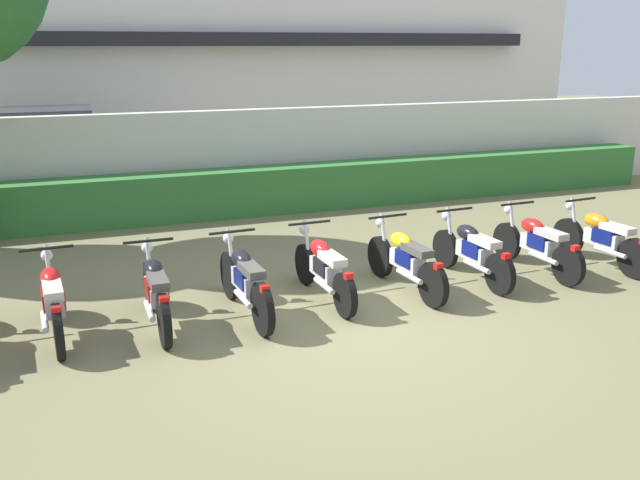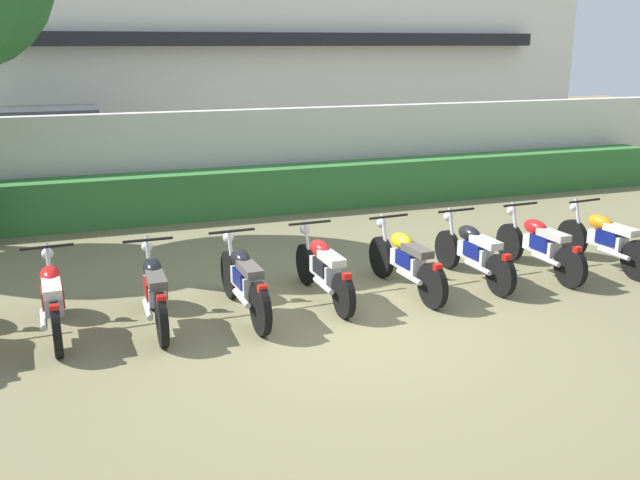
{
  "view_description": "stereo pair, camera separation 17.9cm",
  "coord_description": "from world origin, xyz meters",
  "px_view_note": "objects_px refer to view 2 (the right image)",
  "views": [
    {
      "loc": [
        -3.08,
        -7.01,
        3.25
      ],
      "look_at": [
        0.0,
        1.19,
        0.75
      ],
      "focal_mm": 38.6,
      "sensor_mm": 36.0,
      "label": 1
    },
    {
      "loc": [
        -2.91,
        -7.07,
        3.25
      ],
      "look_at": [
        0.0,
        1.19,
        0.75
      ],
      "focal_mm": 38.6,
      "sensor_mm": 36.0,
      "label": 2
    }
  ],
  "objects_px": {
    "motorcycle_in_row_2": "(155,290)",
    "motorcycle_in_row_5": "(406,260)",
    "motorcycle_in_row_8": "(605,239)",
    "motorcycle_in_row_6": "(473,251)",
    "parked_car": "(46,151)",
    "motorcycle_in_row_1": "(53,298)",
    "motorcycle_in_row_4": "(323,268)",
    "motorcycle_in_row_3": "(244,280)",
    "motorcycle_in_row_7": "(540,244)"
  },
  "relations": [
    {
      "from": "motorcycle_in_row_2",
      "to": "motorcycle_in_row_5",
      "type": "xyz_separation_m",
      "value": [
        3.33,
        0.08,
        -0.01
      ]
    },
    {
      "from": "motorcycle_in_row_8",
      "to": "motorcycle_in_row_5",
      "type": "bearing_deg",
      "value": 83.8
    },
    {
      "from": "motorcycle_in_row_6",
      "to": "motorcycle_in_row_8",
      "type": "height_order",
      "value": "motorcycle_in_row_8"
    },
    {
      "from": "parked_car",
      "to": "motorcycle_in_row_6",
      "type": "xyz_separation_m",
      "value": [
        5.81,
        -8.48,
        -0.5
      ]
    },
    {
      "from": "motorcycle_in_row_2",
      "to": "motorcycle_in_row_8",
      "type": "height_order",
      "value": "motorcycle_in_row_2"
    },
    {
      "from": "motorcycle_in_row_1",
      "to": "motorcycle_in_row_2",
      "type": "distance_m",
      "value": 1.14
    },
    {
      "from": "motorcycle_in_row_1",
      "to": "motorcycle_in_row_8",
      "type": "bearing_deg",
      "value": -93.96
    },
    {
      "from": "motorcycle_in_row_2",
      "to": "motorcycle_in_row_4",
      "type": "height_order",
      "value": "motorcycle_in_row_2"
    },
    {
      "from": "motorcycle_in_row_3",
      "to": "motorcycle_in_row_4",
      "type": "height_order",
      "value": "motorcycle_in_row_3"
    },
    {
      "from": "motorcycle_in_row_8",
      "to": "motorcycle_in_row_3",
      "type": "bearing_deg",
      "value": 85.19
    },
    {
      "from": "motorcycle_in_row_1",
      "to": "motorcycle_in_row_6",
      "type": "distance_m",
      "value": 5.55
    },
    {
      "from": "motorcycle_in_row_5",
      "to": "motorcycle_in_row_6",
      "type": "bearing_deg",
      "value": -90.93
    },
    {
      "from": "motorcycle_in_row_1",
      "to": "motorcycle_in_row_3",
      "type": "bearing_deg",
      "value": -96.48
    },
    {
      "from": "motorcycle_in_row_3",
      "to": "motorcycle_in_row_7",
      "type": "relative_size",
      "value": 1.01
    },
    {
      "from": "parked_car",
      "to": "motorcycle_in_row_1",
      "type": "xyz_separation_m",
      "value": [
        0.26,
        -8.52,
        -0.49
      ]
    },
    {
      "from": "motorcycle_in_row_5",
      "to": "motorcycle_in_row_4",
      "type": "bearing_deg",
      "value": 81.42
    },
    {
      "from": "motorcycle_in_row_2",
      "to": "motorcycle_in_row_3",
      "type": "distance_m",
      "value": 1.08
    },
    {
      "from": "motorcycle_in_row_4",
      "to": "motorcycle_in_row_2",
      "type": "bearing_deg",
      "value": 92.19
    },
    {
      "from": "motorcycle_in_row_7",
      "to": "motorcycle_in_row_2",
      "type": "bearing_deg",
      "value": 88.57
    },
    {
      "from": "motorcycle_in_row_1",
      "to": "motorcycle_in_row_8",
      "type": "distance_m",
      "value": 7.74
    },
    {
      "from": "parked_car",
      "to": "motorcycle_in_row_6",
      "type": "relative_size",
      "value": 2.42
    },
    {
      "from": "motorcycle_in_row_6",
      "to": "motorcycle_in_row_3",
      "type": "bearing_deg",
      "value": 89.86
    },
    {
      "from": "motorcycle_in_row_4",
      "to": "motorcycle_in_row_7",
      "type": "relative_size",
      "value": 1.0
    },
    {
      "from": "motorcycle_in_row_1",
      "to": "motorcycle_in_row_2",
      "type": "relative_size",
      "value": 1.0
    },
    {
      "from": "parked_car",
      "to": "motorcycle_in_row_2",
      "type": "height_order",
      "value": "parked_car"
    },
    {
      "from": "parked_car",
      "to": "motorcycle_in_row_7",
      "type": "distance_m",
      "value": 10.96
    },
    {
      "from": "parked_car",
      "to": "motorcycle_in_row_1",
      "type": "distance_m",
      "value": 8.54
    },
    {
      "from": "motorcycle_in_row_3",
      "to": "motorcycle_in_row_4",
      "type": "bearing_deg",
      "value": -83.95
    },
    {
      "from": "motorcycle_in_row_2",
      "to": "motorcycle_in_row_5",
      "type": "relative_size",
      "value": 0.95
    },
    {
      "from": "motorcycle_in_row_2",
      "to": "motorcycle_in_row_4",
      "type": "relative_size",
      "value": 0.96
    },
    {
      "from": "motorcycle_in_row_7",
      "to": "motorcycle_in_row_8",
      "type": "height_order",
      "value": "motorcycle_in_row_8"
    },
    {
      "from": "parked_car",
      "to": "motorcycle_in_row_1",
      "type": "bearing_deg",
      "value": -87.08
    },
    {
      "from": "motorcycle_in_row_7",
      "to": "motorcycle_in_row_4",
      "type": "bearing_deg",
      "value": 86.7
    },
    {
      "from": "parked_car",
      "to": "motorcycle_in_row_4",
      "type": "relative_size",
      "value": 2.37
    },
    {
      "from": "motorcycle_in_row_1",
      "to": "motorcycle_in_row_2",
      "type": "bearing_deg",
      "value": -98.58
    },
    {
      "from": "motorcycle_in_row_6",
      "to": "motorcycle_in_row_8",
      "type": "xyz_separation_m",
      "value": [
        2.18,
        -0.13,
        0.01
      ]
    },
    {
      "from": "motorcycle_in_row_3",
      "to": "motorcycle_in_row_8",
      "type": "height_order",
      "value": "motorcycle_in_row_3"
    },
    {
      "from": "motorcycle_in_row_6",
      "to": "motorcycle_in_row_8",
      "type": "relative_size",
      "value": 1.0
    },
    {
      "from": "motorcycle_in_row_3",
      "to": "motorcycle_in_row_8",
      "type": "xyz_separation_m",
      "value": [
        5.53,
        0.04,
        -0.01
      ]
    },
    {
      "from": "parked_car",
      "to": "motorcycle_in_row_7",
      "type": "xyz_separation_m",
      "value": [
        6.9,
        -8.5,
        -0.49
      ]
    },
    {
      "from": "motorcycle_in_row_2",
      "to": "motorcycle_in_row_3",
      "type": "xyz_separation_m",
      "value": [
        1.08,
        -0.02,
        0.01
      ]
    },
    {
      "from": "motorcycle_in_row_2",
      "to": "motorcycle_in_row_5",
      "type": "bearing_deg",
      "value": -88.69
    },
    {
      "from": "motorcycle_in_row_5",
      "to": "motorcycle_in_row_6",
      "type": "height_order",
      "value": "motorcycle_in_row_5"
    },
    {
      "from": "motorcycle_in_row_4",
      "to": "motorcycle_in_row_6",
      "type": "height_order",
      "value": "motorcycle_in_row_6"
    },
    {
      "from": "motorcycle_in_row_6",
      "to": "motorcycle_in_row_5",
      "type": "bearing_deg",
      "value": 90.66
    },
    {
      "from": "motorcycle_in_row_7",
      "to": "parked_car",
      "type": "bearing_deg",
      "value": 36.34
    },
    {
      "from": "motorcycle_in_row_1",
      "to": "motorcycle_in_row_3",
      "type": "relative_size",
      "value": 0.94
    },
    {
      "from": "parked_car",
      "to": "motorcycle_in_row_2",
      "type": "xyz_separation_m",
      "value": [
        1.39,
        -8.63,
        -0.49
      ]
    },
    {
      "from": "motorcycle_in_row_4",
      "to": "motorcycle_in_row_7",
      "type": "bearing_deg",
      "value": -92.54
    },
    {
      "from": "motorcycle_in_row_2",
      "to": "motorcycle_in_row_4",
      "type": "xyz_separation_m",
      "value": [
        2.18,
        0.16,
        -0.01
      ]
    }
  ]
}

